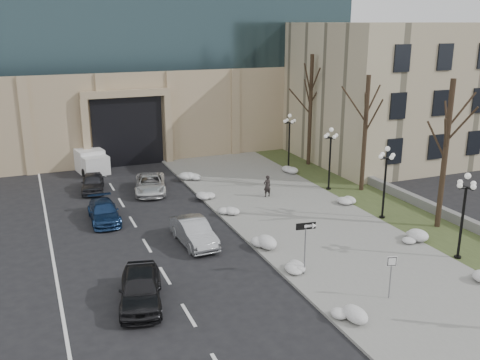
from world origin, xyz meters
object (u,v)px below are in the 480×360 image
at_px(one_way_sign, 309,232).
at_px(lamppost_b, 386,173).
at_px(lamppost_c, 330,150).
at_px(car_a, 141,288).
at_px(keep_sign, 391,268).
at_px(car_c, 104,212).
at_px(pedestrian, 267,186).
at_px(car_b, 194,232).
at_px(box_truck, 87,159).
at_px(car_d, 150,184).
at_px(lamppost_d, 289,134).
at_px(car_e, 93,183).
at_px(lamppost_a, 464,205).

relative_size(one_way_sign, lamppost_b, 0.59).
xyz_separation_m(one_way_sign, lamppost_c, (8.26, 11.65, 0.76)).
relative_size(car_a, keep_sign, 2.10).
bearing_deg(car_c, one_way_sign, -53.43).
bearing_deg(keep_sign, lamppost_b, 71.33).
xyz_separation_m(car_c, pedestrian, (11.43, 0.30, 0.28)).
bearing_deg(car_c, lamppost_b, -19.90).
bearing_deg(lamppost_c, car_b, -154.86).
height_order(car_b, box_truck, box_truck).
xyz_separation_m(one_way_sign, keep_sign, (2.19, -3.54, -0.73)).
distance_m(car_c, keep_sign, 18.24).
xyz_separation_m(car_b, one_way_sign, (4.01, -5.89, 1.60)).
xyz_separation_m(car_d, keep_sign, (6.30, -19.74, 0.93)).
relative_size(one_way_sign, lamppost_d, 0.59).
bearing_deg(lamppost_b, box_truck, 129.26).
relative_size(car_c, car_d, 0.91).
distance_m(pedestrian, lamppost_d, 8.40).
height_order(lamppost_c, lamppost_d, same).
relative_size(car_a, pedestrian, 2.89).
bearing_deg(car_d, lamppost_c, -7.68).
bearing_deg(lamppost_b, car_e, 141.43).
relative_size(car_b, pedestrian, 2.79).
height_order(box_truck, lamppost_b, lamppost_b).
distance_m(pedestrian, lamppost_b, 8.56).
xyz_separation_m(car_c, one_way_sign, (8.16, -11.45, 1.70)).
bearing_deg(lamppost_d, lamppost_b, -90.00).
distance_m(car_b, lamppost_c, 13.75).
bearing_deg(lamppost_c, lamppost_d, 90.00).
xyz_separation_m(car_b, keep_sign, (6.20, -9.43, 0.87)).
relative_size(car_d, one_way_sign, 1.68).
height_order(car_e, lamppost_a, lamppost_a).
bearing_deg(lamppost_d, car_d, -171.04).
height_order(box_truck, keep_sign, keep_sign).
bearing_deg(keep_sign, pedestrian, 102.23).
distance_m(lamppost_a, lamppost_c, 13.00).
distance_m(pedestrian, keep_sign, 15.34).
relative_size(car_c, box_truck, 0.69).
bearing_deg(lamppost_a, car_b, 149.44).
height_order(pedestrian, lamppost_d, lamppost_d).
height_order(car_a, lamppost_c, lamppost_c).
bearing_deg(car_a, lamppost_b, 28.81).
distance_m(box_truck, lamppost_c, 20.53).
relative_size(pedestrian, lamppost_c, 0.33).
distance_m(car_c, lamppost_c, 16.60).
bearing_deg(lamppost_b, car_c, 159.00).
xyz_separation_m(car_b, car_d, (-0.10, 10.31, -0.06)).
distance_m(car_a, car_d, 16.35).
bearing_deg(one_way_sign, pedestrian, 82.29).
bearing_deg(car_e, lamppost_c, -12.75).
relative_size(car_d, box_truck, 0.76).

